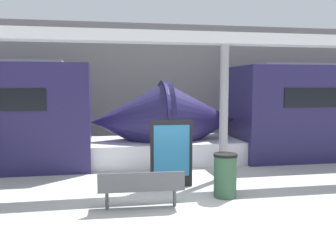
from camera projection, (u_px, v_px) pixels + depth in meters
name	position (u px, v px, depth m)	size (l,w,h in m)	color
ground_plane	(183.00, 212.00, 7.35)	(60.00, 60.00, 0.00)	#B2AFA8
station_wall	(136.00, 85.00, 15.54)	(56.00, 0.20, 5.00)	gray
bench_near	(141.00, 186.00, 7.48)	(1.74, 0.52, 0.78)	#4C4F54
trash_bin	(225.00, 175.00, 8.29)	(0.53, 0.53, 0.98)	#2D5138
poster_board	(171.00, 154.00, 9.05)	(1.03, 0.07, 1.64)	black
support_column_near	(224.00, 113.00, 9.77)	(0.23, 0.23, 3.52)	gray
canopy_beam	(225.00, 39.00, 9.57)	(28.00, 0.60, 0.28)	silver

